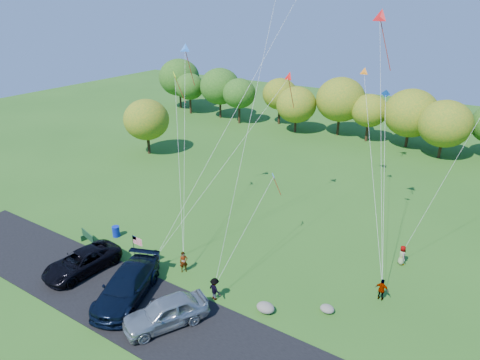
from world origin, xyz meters
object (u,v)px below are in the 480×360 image
(flyer_d, at_px, (382,290))
(minivan_dark, at_px, (82,262))
(minivan_navy, at_px, (126,286))
(park_bench, at_px, (89,238))
(flyer_e, at_px, (402,255))
(trash_barrel, at_px, (116,231))
(minivan_silver, at_px, (166,312))
(flyer_c, at_px, (215,289))
(flyer_a, at_px, (184,262))
(flyer_b, at_px, (156,260))

(flyer_d, bearing_deg, minivan_dark, 27.04)
(minivan_navy, xyz_separation_m, park_bench, (-7.66, 3.16, -0.39))
(minivan_navy, bearing_deg, flyer_e, 23.82)
(flyer_e, distance_m, trash_barrel, 22.61)
(minivan_silver, xyz_separation_m, flyer_c, (1.04, 3.53, -0.15))
(minivan_dark, bearing_deg, minivan_navy, 0.47)
(minivan_dark, height_order, trash_barrel, minivan_dark)
(flyer_a, distance_m, flyer_b, 2.07)
(minivan_dark, xyz_separation_m, minivan_navy, (4.96, -0.40, 0.15))
(flyer_e, bearing_deg, flyer_c, 106.08)
(park_bench, bearing_deg, flyer_e, 40.56)
(flyer_a, relative_size, flyer_d, 1.03)
(minivan_silver, xyz_separation_m, flyer_d, (10.20, 9.40, -0.16))
(minivan_dark, distance_m, flyer_e, 23.33)
(flyer_d, bearing_deg, flyer_b, 22.78)
(minivan_navy, relative_size, minivan_silver, 1.24)
(flyer_c, bearing_deg, flyer_e, -116.37)
(minivan_silver, height_order, flyer_b, minivan_silver)
(minivan_silver, height_order, flyer_e, minivan_silver)
(flyer_c, distance_m, flyer_d, 10.88)
(flyer_c, relative_size, flyer_d, 1.02)
(flyer_b, bearing_deg, trash_barrel, -175.10)
(flyer_c, relative_size, park_bench, 0.80)
(park_bench, bearing_deg, minivan_dark, -31.44)
(flyer_c, xyz_separation_m, flyer_d, (9.16, 5.86, -0.01))
(flyer_b, distance_m, park_bench, 6.90)
(minivan_dark, height_order, flyer_c, minivan_dark)
(minivan_dark, relative_size, minivan_navy, 0.87)
(minivan_navy, bearing_deg, flyer_c, 11.99)
(minivan_navy, bearing_deg, minivan_silver, -27.16)
(minivan_dark, xyz_separation_m, flyer_a, (6.10, 3.99, -0.04))
(minivan_silver, height_order, flyer_c, minivan_silver)
(minivan_navy, bearing_deg, park_bench, 136.73)
(flyer_e, relative_size, trash_barrel, 1.69)
(minivan_dark, xyz_separation_m, minivan_silver, (8.75, -0.82, 0.10))
(flyer_b, distance_m, trash_barrel, 6.24)
(minivan_navy, xyz_separation_m, flyer_d, (13.99, 8.98, -0.21))
(minivan_dark, height_order, flyer_e, minivan_dark)
(minivan_dark, bearing_deg, trash_barrel, 116.07)
(flyer_c, bearing_deg, minivan_dark, 29.69)
(flyer_d, relative_size, trash_barrel, 1.72)
(park_bench, bearing_deg, flyer_a, 22.26)
(park_bench, bearing_deg, flyer_c, 14.04)
(trash_barrel, bearing_deg, flyer_c, -10.05)
(flyer_e, distance_m, park_bench, 24.24)
(minivan_navy, bearing_deg, flyer_b, 81.26)
(minivan_dark, height_order, flyer_d, minivan_dark)
(minivan_dark, distance_m, minivan_navy, 4.98)
(minivan_dark, distance_m, flyer_b, 5.27)
(flyer_c, xyz_separation_m, flyer_e, (9.24, 10.79, -0.03))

